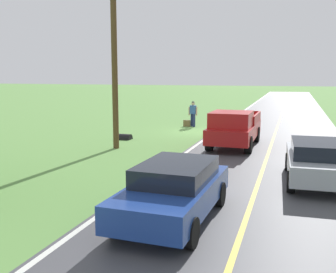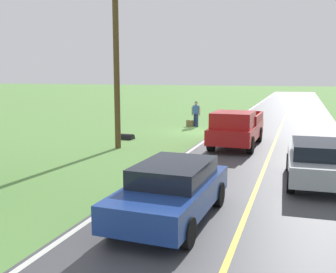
{
  "view_description": "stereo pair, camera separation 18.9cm",
  "coord_description": "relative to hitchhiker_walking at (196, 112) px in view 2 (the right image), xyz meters",
  "views": [
    {
      "loc": [
        -5.41,
        23.86,
        3.57
      ],
      "look_at": [
        -1.47,
        11.53,
        1.51
      ],
      "focal_mm": 42.08,
      "sensor_mm": 36.0,
      "label": 1
    },
    {
      "loc": [
        -5.59,
        23.8,
        3.57
      ],
      "look_at": [
        -1.47,
        11.53,
        1.51
      ],
      "focal_mm": 42.08,
      "sensor_mm": 36.0,
      "label": 2
    }
  ],
  "objects": [
    {
      "name": "pickup_truck_passing",
      "position": [
        -3.79,
        6.82,
        -0.01
      ],
      "size": [
        2.16,
        5.43,
        1.82
      ],
      "color": "#B21919",
      "rests_on": "ground"
    },
    {
      "name": "suitcase_carried",
      "position": [
        0.42,
        0.07,
        -0.76
      ],
      "size": [
        0.46,
        0.21,
        0.44
      ],
      "primitive_type": "cube",
      "rotation": [
        0.0,
        0.0,
        1.55
      ],
      "color": "brown",
      "rests_on": "ground"
    },
    {
      "name": "road_surface",
      "position": [
        -5.54,
        2.22,
        -0.98
      ],
      "size": [
        7.57,
        120.0,
        0.0
      ],
      "primitive_type": "cube",
      "color": "#47474C",
      "rests_on": "ground"
    },
    {
      "name": "lane_edge_line",
      "position": [
        -1.94,
        2.22,
        -0.98
      ],
      "size": [
        0.16,
        117.6,
        0.0
      ],
      "primitive_type": "cube",
      "color": "silver",
      "rests_on": "ground"
    },
    {
      "name": "sedan_ahead_same_lane",
      "position": [
        -3.84,
        17.12,
        -0.23
      ],
      "size": [
        2.04,
        4.46,
        1.41
      ],
      "color": "navy",
      "rests_on": "ground"
    },
    {
      "name": "utility_pole_roadside",
      "position": [
        1.6,
        8.91,
        2.76
      ],
      "size": [
        0.28,
        0.28,
        7.47
      ],
      "primitive_type": "cylinder",
      "color": "brown",
      "rests_on": "ground"
    },
    {
      "name": "sedan_mid_oncoming",
      "position": [
        -7.37,
        12.49,
        -0.23
      ],
      "size": [
        2.07,
        4.47,
        1.41
      ],
      "color": "#B2B7C1",
      "rests_on": "ground"
    },
    {
      "name": "hitchhiker_walking",
      "position": [
        0.0,
        0.0,
        0.0
      ],
      "size": [
        0.62,
        0.52,
        1.75
      ],
      "color": "navy",
      "rests_on": "ground"
    },
    {
      "name": "ground_plane",
      "position": [
        -1.13,
        2.22,
        -0.98
      ],
      "size": [
        200.0,
        200.0,
        0.0
      ],
      "primitive_type": "plane",
      "color": "#609347"
    },
    {
      "name": "lane_centre_line",
      "position": [
        -5.54,
        2.22,
        -0.98
      ],
      "size": [
        0.14,
        117.6,
        0.0
      ],
      "primitive_type": "cube",
      "color": "gold",
      "rests_on": "ground"
    },
    {
      "name": "drainage_culvert",
      "position": [
        2.32,
        6.38,
        -0.98
      ],
      "size": [
        0.8,
        0.6,
        0.6
      ],
      "primitive_type": "cylinder",
      "rotation": [
        0.0,
        1.57,
        0.0
      ],
      "color": "black",
      "rests_on": "ground"
    }
  ]
}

